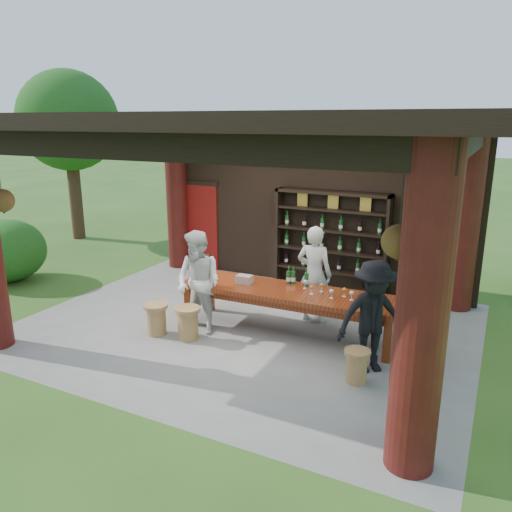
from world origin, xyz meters
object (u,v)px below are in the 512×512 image
at_px(wine_shelf, 331,242).
at_px(stool_near_right, 357,365).
at_px(host, 314,274).
at_px(stool_far_left, 156,318).
at_px(guest_man, 373,317).
at_px(stool_near_left, 188,322).
at_px(guest_woman, 199,283).
at_px(napkin_basket, 244,279).
at_px(tasting_table, 288,296).

distance_m(wine_shelf, stool_near_right, 3.86).
bearing_deg(wine_shelf, host, -80.95).
bearing_deg(stool_far_left, guest_man, 5.93).
distance_m(stool_near_left, stool_near_right, 2.80).
relative_size(stool_far_left, guest_man, 0.32).
relative_size(host, guest_woman, 1.00).
bearing_deg(guest_woman, napkin_basket, 55.65).
height_order(stool_near_left, napkin_basket, napkin_basket).
relative_size(stool_near_right, guest_woman, 0.27).
relative_size(stool_near_left, host, 0.32).
relative_size(wine_shelf, tasting_table, 0.64).
relative_size(stool_near_left, guest_woman, 0.32).
distance_m(guest_woman, guest_man, 2.88).
distance_m(guest_woman, napkin_basket, 0.79).
distance_m(stool_far_left, napkin_basket, 1.59).
bearing_deg(wine_shelf, tasting_table, -88.00).
bearing_deg(napkin_basket, stool_far_left, -137.93).
height_order(wine_shelf, tasting_table, wine_shelf).
distance_m(tasting_table, stool_near_right, 1.85).
relative_size(wine_shelf, guest_woman, 1.37).
distance_m(stool_near_left, guest_man, 2.94).
bearing_deg(stool_near_left, stool_far_left, -172.65).
xyz_separation_m(wine_shelf, guest_woman, (-1.26, -2.97, -0.18)).
bearing_deg(stool_near_left, guest_man, 5.64).
distance_m(tasting_table, stool_near_left, 1.68).
height_order(wine_shelf, stool_far_left, wine_shelf).
bearing_deg(host, guest_man, 134.46).
bearing_deg(stool_near_right, tasting_table, 143.59).
height_order(guest_woman, napkin_basket, guest_woman).
bearing_deg(guest_man, stool_far_left, 146.77).
bearing_deg(stool_far_left, host, 39.16).
bearing_deg(guest_woman, guest_man, 7.41).
xyz_separation_m(host, napkin_basket, (-0.99, -0.71, -0.03)).
bearing_deg(stool_far_left, guest_woman, 36.66).
relative_size(guest_woman, napkin_basket, 6.56).
height_order(host, guest_man, host).
distance_m(wine_shelf, napkin_basket, 2.51).
bearing_deg(wine_shelf, stool_near_left, -110.69).
bearing_deg(stool_near_left, wine_shelf, 69.31).
distance_m(guest_man, napkin_basket, 2.43).
relative_size(guest_man, napkin_basket, 6.19).
relative_size(wine_shelf, stool_near_left, 4.33).
relative_size(stool_far_left, napkin_basket, 2.00).
xyz_separation_m(tasting_table, guest_man, (1.54, -0.66, 0.17)).
bearing_deg(napkin_basket, tasting_table, 1.53).
distance_m(stool_near_left, stool_far_left, 0.58).
relative_size(wine_shelf, stool_far_left, 4.50).
bearing_deg(wine_shelf, guest_woman, -112.93).
bearing_deg(guest_man, host, 95.91).
relative_size(wine_shelf, stool_near_right, 5.07).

